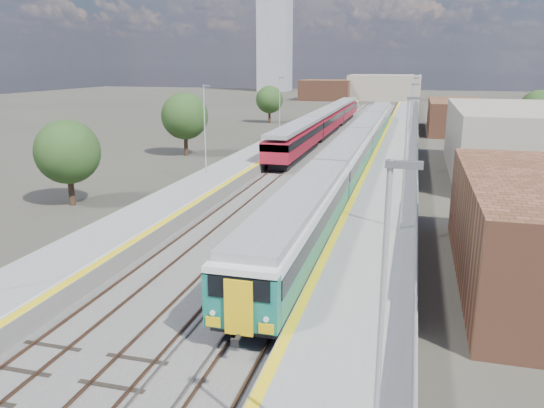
% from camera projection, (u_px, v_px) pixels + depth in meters
% --- Properties ---
extents(ground, '(320.00, 320.00, 0.00)m').
position_uv_depth(ground, '(347.00, 159.00, 58.58)').
color(ground, '#47443A').
rests_on(ground, ground).
extents(ballast_bed, '(10.50, 155.00, 0.06)m').
position_uv_depth(ballast_bed, '(330.00, 154.00, 61.47)').
color(ballast_bed, '#565451').
rests_on(ballast_bed, ground).
extents(tracks, '(8.96, 160.00, 0.17)m').
position_uv_depth(tracks, '(337.00, 151.00, 62.87)').
color(tracks, '#4C3323').
rests_on(tracks, ground).
extents(platform_right, '(4.70, 155.00, 8.52)m').
position_uv_depth(platform_right, '(397.00, 152.00, 59.45)').
color(platform_right, slate).
rests_on(platform_right, ground).
extents(platform_left, '(4.30, 155.00, 8.52)m').
position_uv_depth(platform_left, '(273.00, 148.00, 63.03)').
color(platform_left, slate).
rests_on(platform_left, ground).
extents(buildings, '(72.00, 185.50, 40.00)m').
position_uv_depth(buildings, '(323.00, 61.00, 143.05)').
color(buildings, brown).
rests_on(buildings, ground).
extents(green_train, '(2.84, 79.05, 3.12)m').
position_uv_depth(green_train, '(359.00, 143.00, 55.31)').
color(green_train, black).
rests_on(green_train, ground).
extents(red_train, '(2.87, 58.15, 3.62)m').
position_uv_depth(red_train, '(325.00, 121.00, 76.49)').
color(red_train, black).
rests_on(red_train, ground).
extents(tree_a, '(4.69, 4.69, 6.35)m').
position_uv_depth(tree_a, '(68.00, 152.00, 38.49)').
color(tree_a, '#382619').
rests_on(tree_a, ground).
extents(tree_b, '(5.27, 5.27, 7.14)m').
position_uv_depth(tree_b, '(185.00, 116.00, 59.44)').
color(tree_b, '#382619').
rests_on(tree_b, ground).
extents(tree_c, '(4.76, 4.76, 6.45)m').
position_uv_depth(tree_c, '(269.00, 100.00, 92.66)').
color(tree_c, '#382619').
rests_on(tree_c, ground).
extents(tree_d, '(4.97, 4.97, 6.73)m').
position_uv_depth(tree_d, '(538.00, 108.00, 72.51)').
color(tree_d, '#382619').
rests_on(tree_d, ground).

